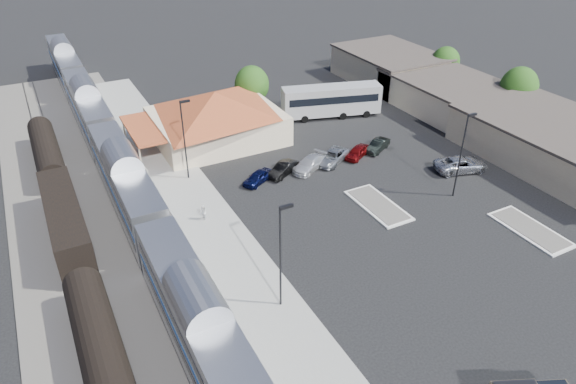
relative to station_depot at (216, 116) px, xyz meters
name	(u,v)px	position (x,y,z in m)	size (l,w,h in m)	color
ground	(356,227)	(4.56, -24.00, -3.13)	(280.00, 280.00, 0.00)	black
railbed	(110,244)	(-16.44, -16.00, -3.07)	(16.00, 100.00, 0.12)	#4C4944
platform	(213,228)	(-7.44, -18.00, -3.04)	(5.50, 92.00, 0.18)	gray
passenger_train	(127,186)	(-13.44, -11.40, -0.26)	(3.00, 104.00, 5.55)	silver
freight_cars	(66,223)	(-19.44, -13.85, -1.21)	(2.80, 46.00, 4.00)	black
station_depot	(216,116)	(0.00, 0.00, 0.00)	(18.35, 12.24, 6.20)	beige
buildings_east	(470,103)	(32.56, -9.72, -0.86)	(14.40, 51.40, 4.80)	#C6B28C
traffic_island_south	(378,205)	(8.56, -22.00, -3.03)	(3.30, 7.50, 0.21)	silver
traffic_island_north	(530,229)	(18.56, -32.00, -3.03)	(3.30, 7.50, 0.21)	silver
lamp_plat_s	(281,250)	(-6.34, -30.00, 2.21)	(1.08, 0.25, 9.00)	black
lamp_plat_n	(185,134)	(-6.34, -8.00, 2.21)	(1.08, 0.25, 9.00)	black
lamp_lot	(463,149)	(16.66, -24.00, 2.21)	(1.08, 0.25, 9.00)	black
tree_east_b	(519,87)	(38.56, -12.00, 1.09)	(4.94, 4.94, 6.96)	#382314
tree_east_c	(445,62)	(38.56, 2.00, 0.63)	(4.41, 4.41, 6.21)	#382314
tree_depot	(252,85)	(7.56, 6.00, 0.89)	(4.71, 4.71, 6.63)	#382314
suv	(461,164)	(21.02, -20.36, -2.31)	(2.74, 5.94, 1.65)	#A9ABB1
coach_bus	(331,99)	(16.44, -0.38, -0.66)	(13.63, 6.47, 4.28)	silver
person_b	(203,213)	(-7.76, -16.49, -2.14)	(0.78, 0.61, 1.61)	white
parked_car_a	(258,177)	(-0.11, -12.21, -2.48)	(1.55, 3.84, 1.31)	#0C113D
parked_car_b	(283,169)	(3.09, -11.91, -2.44)	(1.47, 4.20, 1.38)	black
parked_car_c	(310,164)	(6.29, -12.21, -2.41)	(2.02, 4.97, 1.44)	silver
parked_car_d	(332,157)	(9.49, -11.91, -2.43)	(2.34, 5.08, 1.41)	#94989C
parked_car_e	(357,152)	(12.69, -12.21, -2.46)	(1.58, 3.92, 1.33)	maroon
parked_car_f	(378,145)	(15.89, -11.91, -2.46)	(1.41, 4.05, 1.34)	black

